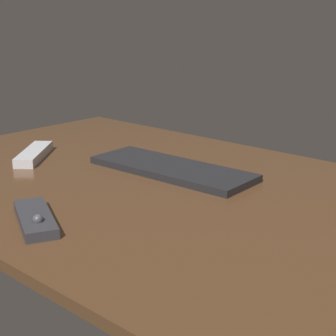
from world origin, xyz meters
The scene contains 4 objects.
desk centered at (0.00, 0.00, 1.00)cm, with size 140.00×84.00×2.00cm, color #4C301C.
keyboard centered at (-6.33, 9.06, 2.81)cm, with size 40.29×14.06×1.62cm, color black.
media_remote centered at (-3.78, -30.21, 2.95)cm, with size 17.77×12.55×3.06cm.
tv_remote centered at (-40.29, -5.36, 3.13)cm, with size 19.00×4.88×2.26cm, color #B7B7BC.
Camera 1 is at (71.04, -78.82, 38.05)cm, focal length 56.16 mm.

